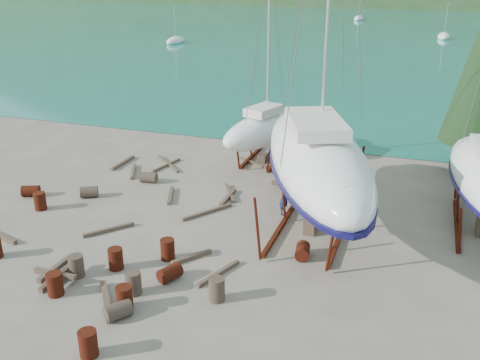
% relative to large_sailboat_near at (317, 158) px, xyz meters
% --- Properties ---
extents(ground, '(600.00, 600.00, 0.00)m').
position_rel_large_sailboat_near_xyz_m(ground, '(-3.77, -3.88, -3.32)').
color(ground, '#655A50').
rests_on(ground, ground).
extents(moored_boat_left, '(2.00, 5.00, 6.05)m').
position_rel_large_sailboat_near_xyz_m(moored_boat_left, '(-33.77, 56.12, -2.94)').
color(moored_boat_left, white).
rests_on(moored_boat_left, ground).
extents(moored_boat_mid, '(2.00, 5.00, 6.05)m').
position_rel_large_sailboat_near_xyz_m(moored_boat_mid, '(6.23, 76.12, -2.94)').
color(moored_boat_mid, white).
rests_on(moored_boat_mid, ground).
extents(moored_boat_far, '(2.00, 5.00, 6.05)m').
position_rel_large_sailboat_near_xyz_m(moored_boat_far, '(-11.77, 106.12, -2.94)').
color(moored_boat_far, white).
rests_on(moored_boat_far, ground).
extents(large_sailboat_near, '(8.50, 13.60, 20.67)m').
position_rel_large_sailboat_near_xyz_m(large_sailboat_near, '(0.00, 0.00, 0.00)').
color(large_sailboat_near, white).
rests_on(large_sailboat_near, ground).
extents(small_sailboat_shore, '(4.68, 8.10, 12.35)m').
position_rel_large_sailboat_near_xyz_m(small_sailboat_shore, '(-4.75, 8.04, -1.29)').
color(small_sailboat_shore, white).
rests_on(small_sailboat_shore, ground).
extents(worker, '(0.51, 0.71, 1.80)m').
position_rel_large_sailboat_near_xyz_m(worker, '(-1.61, 0.84, -2.42)').
color(worker, navy).
rests_on(worker, ground).
extents(drum_1, '(0.99, 1.05, 0.58)m').
position_rel_large_sailboat_near_xyz_m(drum_1, '(-4.82, -9.01, -3.03)').
color(drum_1, '#2D2823').
rests_on(drum_1, ground).
extents(drum_2, '(1.04, 0.88, 0.58)m').
position_rel_large_sailboat_near_xyz_m(drum_2, '(-14.62, -1.36, -3.03)').
color(drum_2, '#591E0F').
rests_on(drum_2, ground).
extents(drum_3, '(0.58, 0.58, 0.88)m').
position_rel_large_sailboat_near_xyz_m(drum_3, '(-4.88, -8.47, -2.88)').
color(drum_3, '#591E0F').
rests_on(drum_3, ground).
extents(drum_4, '(1.02, 0.83, 0.58)m').
position_rel_large_sailboat_near_xyz_m(drum_4, '(-3.23, 6.70, -3.03)').
color(drum_4, '#591E0F').
rests_on(drum_4, ground).
extents(drum_5, '(0.58, 0.58, 0.88)m').
position_rel_large_sailboat_near_xyz_m(drum_5, '(-5.05, -7.53, -2.88)').
color(drum_5, '#2D2823').
rests_on(drum_5, ground).
extents(drum_6, '(0.70, 0.96, 0.58)m').
position_rel_large_sailboat_near_xyz_m(drum_6, '(0.17, -2.95, -3.03)').
color(drum_6, '#591E0F').
rests_on(drum_6, ground).
extents(drum_7, '(0.58, 0.58, 0.88)m').
position_rel_large_sailboat_near_xyz_m(drum_7, '(-4.67, -10.96, -2.88)').
color(drum_7, '#591E0F').
rests_on(drum_7, ground).
extents(drum_8, '(0.58, 0.58, 0.88)m').
position_rel_large_sailboat_near_xyz_m(drum_8, '(-13.07, -2.56, -2.88)').
color(drum_8, '#591E0F').
rests_on(drum_8, ground).
extents(drum_9, '(0.95, 0.69, 0.58)m').
position_rel_large_sailboat_near_xyz_m(drum_9, '(-9.73, 2.37, -3.03)').
color(drum_9, '#2D2823').
rests_on(drum_9, ground).
extents(drum_10, '(0.58, 0.58, 0.88)m').
position_rel_large_sailboat_near_xyz_m(drum_10, '(-6.58, -6.23, -2.88)').
color(drum_10, '#591E0F').
rests_on(drum_10, ground).
extents(drum_11, '(1.00, 1.05, 0.58)m').
position_rel_large_sailboat_near_xyz_m(drum_11, '(-1.89, 4.93, -3.03)').
color(drum_11, '#2D2823').
rests_on(drum_11, ground).
extents(drum_12, '(0.89, 1.04, 0.58)m').
position_rel_large_sailboat_near_xyz_m(drum_12, '(-4.22, -6.26, -3.03)').
color(drum_12, '#591E0F').
rests_on(drum_12, ground).
extents(drum_13, '(0.58, 0.58, 0.88)m').
position_rel_large_sailboat_near_xyz_m(drum_13, '(-7.70, -8.53, -2.88)').
color(drum_13, '#591E0F').
rests_on(drum_13, ground).
extents(drum_14, '(0.58, 0.58, 0.88)m').
position_rel_large_sailboat_near_xyz_m(drum_14, '(-5.00, -4.87, -2.88)').
color(drum_14, '#591E0F').
rests_on(drum_14, ground).
extents(drum_15, '(1.05, 0.93, 0.58)m').
position_rel_large_sailboat_near_xyz_m(drum_15, '(-11.67, -0.48, -3.03)').
color(drum_15, '#2D2823').
rests_on(drum_15, ground).
extents(drum_16, '(0.58, 0.58, 0.88)m').
position_rel_large_sailboat_near_xyz_m(drum_16, '(-7.72, -7.20, -2.88)').
color(drum_16, '#2D2823').
rests_on(drum_16, ground).
extents(drum_17, '(0.58, 0.58, 0.88)m').
position_rel_large_sailboat_near_xyz_m(drum_17, '(-2.04, -6.93, -2.88)').
color(drum_17, '#2D2823').
rests_on(drum_17, ground).
extents(timber_0, '(0.70, 2.56, 0.14)m').
position_rel_large_sailboat_near_xyz_m(timber_0, '(-9.98, 4.99, -3.25)').
color(timber_0, brown).
rests_on(timber_0, ground).
extents(timber_2, '(0.23, 2.46, 0.19)m').
position_rel_large_sailboat_near_xyz_m(timber_2, '(-12.63, 4.48, -3.23)').
color(timber_2, brown).
rests_on(timber_2, ground).
extents(timber_4, '(0.94, 2.04, 0.17)m').
position_rel_large_sailboat_near_xyz_m(timber_4, '(-7.70, 0.91, -3.24)').
color(timber_4, brown).
rests_on(timber_4, ground).
extents(timber_5, '(0.98, 2.24, 0.16)m').
position_rel_large_sailboat_near_xyz_m(timber_5, '(-2.59, -5.37, -3.24)').
color(timber_5, brown).
rests_on(timber_5, ground).
extents(timber_6, '(1.64, 1.18, 0.19)m').
position_rel_large_sailboat_near_xyz_m(timber_6, '(-3.07, 5.88, -3.23)').
color(timber_6, brown).
rests_on(timber_6, ground).
extents(timber_7, '(1.22, 1.57, 0.17)m').
position_rel_large_sailboat_near_xyz_m(timber_7, '(-4.07, -4.58, -3.24)').
color(timber_7, brown).
rests_on(timber_7, ground).
extents(timber_8, '(0.21, 2.16, 0.19)m').
position_rel_large_sailboat_near_xyz_m(timber_8, '(-4.78, 1.61, -3.23)').
color(timber_8, brown).
rests_on(timber_8, ground).
extents(timber_9, '(2.20, 1.27, 0.15)m').
position_rel_large_sailboat_near_xyz_m(timber_9, '(-5.23, 7.11, -3.25)').
color(timber_9, brown).
rests_on(timber_9, ground).
extents(timber_10, '(1.31, 2.15, 0.16)m').
position_rel_large_sailboat_near_xyz_m(timber_10, '(-4.90, 2.24, -3.24)').
color(timber_10, brown).
rests_on(timber_10, ground).
extents(timber_11, '(1.69, 2.44, 0.15)m').
position_rel_large_sailboat_near_xyz_m(timber_11, '(-5.13, -0.33, -3.25)').
color(timber_11, brown).
rests_on(timber_11, ground).
extents(timber_12, '(1.63, 1.94, 0.17)m').
position_rel_large_sailboat_near_xyz_m(timber_12, '(-8.61, -3.54, -3.24)').
color(timber_12, brown).
rests_on(timber_12, ground).
extents(timber_15, '(2.44, 2.26, 0.15)m').
position_rel_large_sailboat_near_xyz_m(timber_15, '(-10.00, 5.28, -3.25)').
color(timber_15, brown).
rests_on(timber_15, ground).
extents(timber_16, '(1.68, 2.07, 0.23)m').
position_rel_large_sailboat_near_xyz_m(timber_16, '(-5.66, -8.42, -3.21)').
color(timber_16, brown).
rests_on(timber_16, ground).
extents(timber_17, '(1.16, 2.18, 0.16)m').
position_rel_large_sailboat_near_xyz_m(timber_17, '(-11.31, 3.40, -3.24)').
color(timber_17, brown).
rests_on(timber_17, ground).
extents(timber_pile_fore, '(1.80, 1.80, 0.60)m').
position_rel_large_sailboat_near_xyz_m(timber_pile_fore, '(-8.29, -7.76, -3.02)').
color(timber_pile_fore, brown).
rests_on(timber_pile_fore, ground).
extents(timber_pile_aft, '(1.80, 1.80, 0.60)m').
position_rel_large_sailboat_near_xyz_m(timber_pile_aft, '(-2.17, 3.86, -3.02)').
color(timber_pile_aft, brown).
rests_on(timber_pile_aft, ground).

